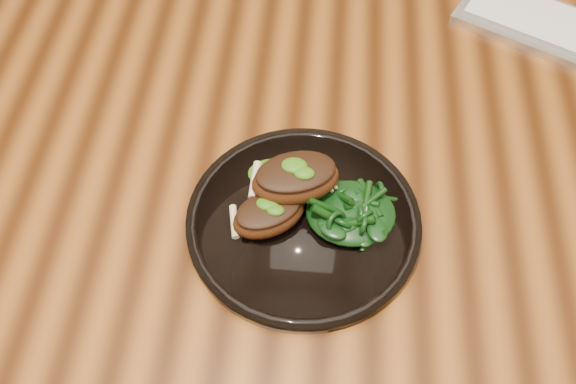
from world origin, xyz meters
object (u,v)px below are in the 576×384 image
object	(u,v)px
desk	(330,176)
greens_heap	(351,209)
plate	(303,221)
lamb_chop_front	(268,214)

from	to	relation	value
desk	greens_heap	xyz separation A→B (m)	(0.03, -0.13, 0.12)
plate	greens_heap	bearing A→B (deg)	5.19
desk	lamb_chop_front	bearing A→B (deg)	-115.74
greens_heap	plate	bearing A→B (deg)	-174.81
desk	lamb_chop_front	world-z (taller)	lamb_chop_front
plate	lamb_chop_front	world-z (taller)	lamb_chop_front
desk	lamb_chop_front	size ratio (longest dim) A/B	14.86
desk	greens_heap	size ratio (longest dim) A/B	14.63
plate	lamb_chop_front	bearing A→B (deg)	-165.99
greens_heap	desk	bearing A→B (deg)	100.91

